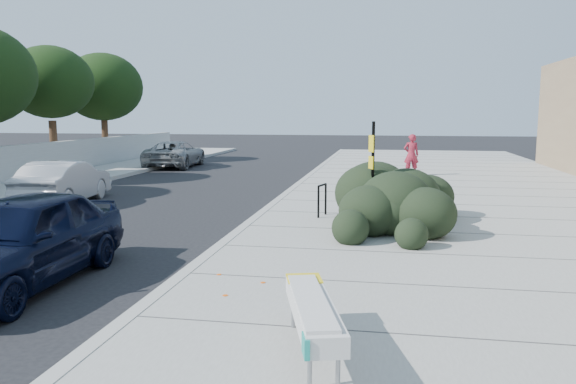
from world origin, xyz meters
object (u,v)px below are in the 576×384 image
bench (313,311)px  suv_silver (175,154)px  bike_rack (322,197)px  wagon_silver (64,182)px  sign_post (372,166)px  pedestrian (411,155)px  sedan_navy (19,240)px

bench → suv_silver: suv_silver is taller
bike_rack → wagon_silver: (-8.08, 1.48, 0.02)m
sign_post → pedestrian: sign_post is taller
suv_silver → pedestrian: bearing=159.9°
bike_rack → pedestrian: size_ratio=0.47×
bike_rack → suv_silver: suv_silver is taller
sign_post → bike_rack: bearing=120.5°
bench → sedan_navy: 5.41m
sedan_navy → bike_rack: bearing=54.7°
suv_silver → pedestrian: size_ratio=2.76×
sign_post → pedestrian: (1.33, 10.91, -0.51)m
wagon_silver → bench: bearing=125.8°
sign_post → wagon_silver: bearing=141.5°
pedestrian → wagon_silver: bearing=29.9°
sign_post → bench: bearing=-117.4°
sedan_navy → wagon_silver: sedan_navy is taller
bench → sign_post: (0.41, 7.33, 0.89)m
sedan_navy → suv_silver: size_ratio=0.93×
sign_post → wagon_silver: sign_post is taller
bike_rack → sedan_navy: size_ratio=0.19×
sedan_navy → wagon_silver: bearing=115.9°
wagon_silver → pedestrian: (10.67, 8.54, 0.35)m
bench → sedan_navy: sedan_navy is taller
pedestrian → sedan_navy: bearing=58.6°
bike_rack → sedan_navy: 7.42m
bike_rack → sign_post: size_ratio=0.34×
bench → sedan_navy: size_ratio=0.47×
pedestrian → suv_silver: bearing=-24.6°
bike_rack → sedan_navy: bearing=-109.6°
sign_post → suv_silver: (-10.41, 14.22, -0.86)m
bike_rack → sign_post: sign_post is taller
wagon_silver → sign_post: bearing=158.9°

